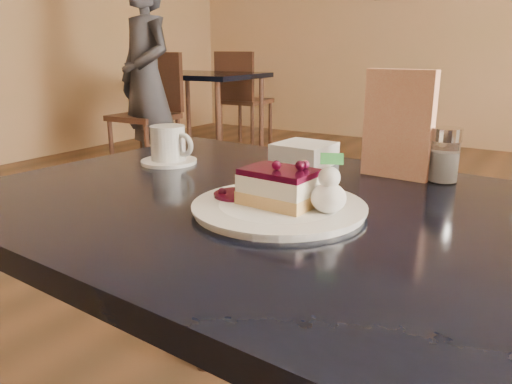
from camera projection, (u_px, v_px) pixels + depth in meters
The scene contains 11 objects.
main_table at pixel (294, 246), 0.88m from camera, with size 1.24×0.86×0.74m.
dessert_plate at pixel (279, 208), 0.82m from camera, with size 0.28×0.28×0.01m, color white.
cheesecake_slice at pixel (279, 187), 0.81m from camera, with size 0.12×0.09×0.06m.
whipped_cream at pixel (328, 198), 0.77m from camera, with size 0.06×0.06×0.05m.
berry_sauce at pixel (237, 195), 0.86m from camera, with size 0.08×0.08×0.01m, color black.
coffee_set at pixel (169, 147), 1.15m from camera, with size 0.14×0.13×0.09m.
menu_card at pixel (398, 125), 1.01m from camera, with size 0.14×0.03×0.22m, color #FFE7AB.
sugar_shaker at pixel (445, 155), 0.98m from camera, with size 0.06×0.06×0.11m.
napkin_stack at pixel (304, 154), 1.14m from camera, with size 0.12×0.12×0.05m, color white.
bg_table_far_left at pixel (203, 151), 4.70m from camera, with size 1.09×1.91×1.27m.
patron at pixel (146, 80), 3.80m from camera, with size 0.56×0.37×1.54m, color #2F2F36.
Camera 1 is at (0.26, -0.53, 1.00)m, focal length 35.00 mm.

